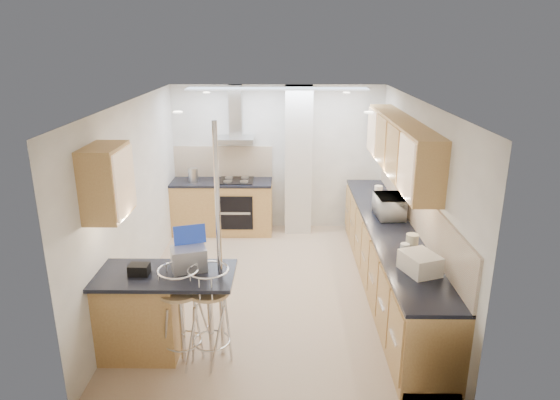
{
  "coord_description": "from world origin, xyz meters",
  "views": [
    {
      "loc": [
        0.13,
        -6.04,
        3.22
      ],
      "look_at": [
        0.06,
        0.2,
        1.2
      ],
      "focal_mm": 32.0,
      "sensor_mm": 36.0,
      "label": 1
    }
  ],
  "objects_px": {
    "bar_stool_near": "(181,316)",
    "bar_stool_end": "(210,316)",
    "bread_bin": "(420,263)",
    "laptop": "(189,259)",
    "microwave": "(390,206)"
  },
  "relations": [
    {
      "from": "bar_stool_near",
      "to": "bar_stool_end",
      "type": "distance_m",
      "value": 0.3
    },
    {
      "from": "bar_stool_near",
      "to": "bread_bin",
      "type": "distance_m",
      "value": 2.5
    },
    {
      "from": "bar_stool_end",
      "to": "bread_bin",
      "type": "xyz_separation_m",
      "value": [
        2.15,
        0.24,
        0.49
      ]
    },
    {
      "from": "laptop",
      "to": "bar_stool_end",
      "type": "relative_size",
      "value": 0.33
    },
    {
      "from": "bar_stool_near",
      "to": "bread_bin",
      "type": "relative_size",
      "value": 2.76
    },
    {
      "from": "laptop",
      "to": "bar_stool_near",
      "type": "height_order",
      "value": "laptop"
    },
    {
      "from": "laptop",
      "to": "bar_stool_end",
      "type": "distance_m",
      "value": 0.62
    },
    {
      "from": "microwave",
      "to": "laptop",
      "type": "bearing_deg",
      "value": 121.52
    },
    {
      "from": "microwave",
      "to": "bar_stool_end",
      "type": "relative_size",
      "value": 0.49
    },
    {
      "from": "bar_stool_near",
      "to": "bread_bin",
      "type": "height_order",
      "value": "bread_bin"
    },
    {
      "from": "laptop",
      "to": "bar_stool_near",
      "type": "relative_size",
      "value": 0.33
    },
    {
      "from": "microwave",
      "to": "bar_stool_near",
      "type": "xyz_separation_m",
      "value": [
        -2.47,
        -1.94,
        -0.53
      ]
    },
    {
      "from": "bar_stool_near",
      "to": "bar_stool_end",
      "type": "relative_size",
      "value": 1.0
    },
    {
      "from": "microwave",
      "to": "bar_stool_near",
      "type": "distance_m",
      "value": 3.18
    },
    {
      "from": "bar_stool_near",
      "to": "bar_stool_end",
      "type": "xyz_separation_m",
      "value": [
        0.3,
        0.01,
        -0.0
      ]
    }
  ]
}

